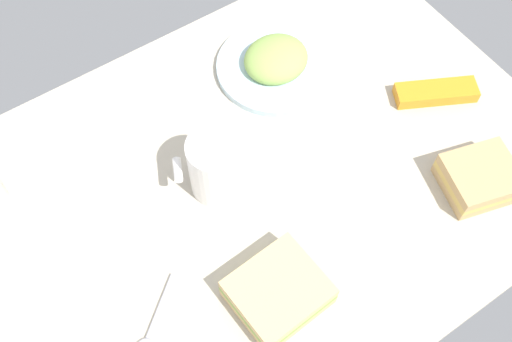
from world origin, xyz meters
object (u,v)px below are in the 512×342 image
object	(u,v)px
coffee_mug_milky	(216,166)
sandwich_side	(479,178)
snack_bar	(436,93)
plate_of_food	(276,63)
spoon	(149,334)
sandwich_main	(278,292)

from	to	relation	value
coffee_mug_milky	sandwich_side	distance (cm)	37.23
coffee_mug_milky	snack_bar	xyz separation A→B (cm)	(-36.85, 5.58, -4.36)
plate_of_food	snack_bar	bearing A→B (deg)	133.63
spoon	snack_bar	size ratio (longest dim) A/B	0.83
plate_of_food	sandwich_main	world-z (taller)	plate_of_food
sandwich_side	snack_bar	size ratio (longest dim) A/B	0.92
sandwich_main	spoon	world-z (taller)	sandwich_main
sandwich_main	snack_bar	xyz separation A→B (cm)	(-39.42, -13.03, -1.20)
coffee_mug_milky	snack_bar	size ratio (longest dim) A/B	0.82
sandwich_main	spoon	bearing A→B (deg)	-17.42
sandwich_side	snack_bar	bearing A→B (deg)	-111.98
snack_bar	spoon	bearing A→B (deg)	35.41
coffee_mug_milky	spoon	bearing A→B (deg)	35.77
sandwich_side	sandwich_main	bearing A→B (deg)	-3.83
coffee_mug_milky	sandwich_main	xyz separation A→B (cm)	(2.57, 18.61, -3.16)
plate_of_food	snack_bar	distance (cm)	25.67
plate_of_food	coffee_mug_milky	size ratio (longest dim) A/B	1.84
plate_of_food	sandwich_main	distance (cm)	38.35
coffee_mug_milky	sandwich_main	bearing A→B (deg)	82.14
coffee_mug_milky	sandwich_main	distance (cm)	19.05
coffee_mug_milky	sandwich_side	size ratio (longest dim) A/B	0.89
plate_of_food	snack_bar	xyz separation A→B (cm)	(-17.70, 18.57, -0.64)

